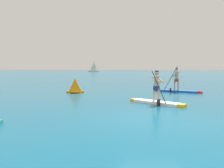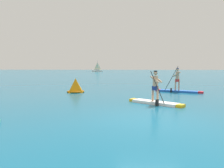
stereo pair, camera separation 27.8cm
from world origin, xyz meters
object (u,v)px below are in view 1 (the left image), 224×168
at_px(paddleboarder_mid_center, 157,98).
at_px(race_marker_buoy, 75,86).
at_px(paddleboarder_far_right, 177,88).
at_px(sailboat_left_horizon, 94,70).

relative_size(paddleboarder_mid_center, race_marker_buoy, 1.85).
bearing_deg(race_marker_buoy, paddleboarder_far_right, 7.85).
distance_m(paddleboarder_mid_center, race_marker_buoy, 7.13).
bearing_deg(sailboat_left_horizon, paddleboarder_far_right, -74.20).
relative_size(paddleboarder_far_right, sailboat_left_horizon, 0.61).
bearing_deg(paddleboarder_mid_center, race_marker_buoy, 175.83).
relative_size(paddleboarder_far_right, race_marker_buoy, 2.31).
relative_size(paddleboarder_mid_center, sailboat_left_horizon, 0.48).
bearing_deg(sailboat_left_horizon, race_marker_buoy, -79.29).
distance_m(race_marker_buoy, sailboat_left_horizon, 87.74).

